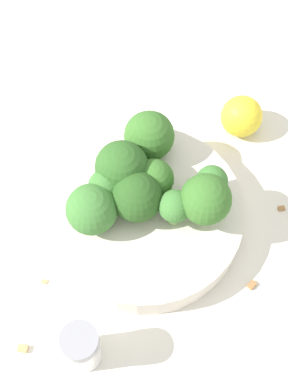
% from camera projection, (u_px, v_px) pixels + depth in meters
% --- Properties ---
extents(ground_plane, '(3.00, 3.00, 0.00)m').
position_uv_depth(ground_plane, '(144.00, 221.00, 0.60)').
color(ground_plane, silver).
extents(bowl, '(0.22, 0.22, 0.03)m').
position_uv_depth(bowl, '(144.00, 214.00, 0.59)').
color(bowl, silver).
rests_on(bowl, ground_plane).
extents(broccoli_floret_0, '(0.05, 0.05, 0.06)m').
position_uv_depth(broccoli_floret_0, '(135.00, 195.00, 0.54)').
color(broccoli_floret_0, '#8EB770').
rests_on(broccoli_floret_0, bowl).
extents(broccoli_floret_1, '(0.05, 0.05, 0.07)m').
position_uv_depth(broccoli_floret_1, '(206.00, 200.00, 0.53)').
color(broccoli_floret_1, '#84AD66').
rests_on(broccoli_floret_1, bowl).
extents(broccoli_floret_2, '(0.04, 0.04, 0.05)m').
position_uv_depth(broccoli_floret_2, '(105.00, 187.00, 0.55)').
color(broccoli_floret_2, '#7A9E5B').
rests_on(broccoli_floret_2, bowl).
extents(broccoli_floret_3, '(0.05, 0.05, 0.06)m').
position_uv_depth(broccoli_floret_3, '(92.00, 210.00, 0.54)').
color(broccoli_floret_3, '#8EB770').
rests_on(broccoli_floret_3, bowl).
extents(broccoli_floret_4, '(0.06, 0.06, 0.07)m').
position_uv_depth(broccoli_floret_4, '(122.00, 168.00, 0.55)').
color(broccoli_floret_4, '#84AD66').
rests_on(broccoli_floret_4, bowl).
extents(broccoli_floret_5, '(0.06, 0.06, 0.06)m').
position_uv_depth(broccoli_floret_5, '(149.00, 136.00, 0.58)').
color(broccoli_floret_5, '#8EB770').
rests_on(broccoli_floret_5, bowl).
extents(broccoli_floret_6, '(0.04, 0.04, 0.05)m').
position_uv_depth(broccoli_floret_6, '(154.00, 180.00, 0.56)').
color(broccoli_floret_6, '#84AD66').
rests_on(broccoli_floret_6, bowl).
extents(broccoli_floret_7, '(0.03, 0.03, 0.05)m').
position_uv_depth(broccoli_floret_7, '(211.00, 183.00, 0.55)').
color(broccoli_floret_7, '#8EB770').
rests_on(broccoli_floret_7, bowl).
extents(broccoli_floret_8, '(0.03, 0.03, 0.05)m').
position_uv_depth(broccoli_floret_8, '(175.00, 207.00, 0.54)').
color(broccoli_floret_8, '#7A9E5B').
rests_on(broccoli_floret_8, bowl).
extents(pepper_shaker, '(0.04, 0.04, 0.06)m').
position_uv_depth(pepper_shaker, '(82.00, 347.00, 0.50)').
color(pepper_shaker, silver).
rests_on(pepper_shaker, ground_plane).
extents(lemon_wedge, '(0.05, 0.05, 0.05)m').
position_uv_depth(lemon_wedge, '(241.00, 116.00, 0.64)').
color(lemon_wedge, yellow).
rests_on(lemon_wedge, ground_plane).
extents(almond_crumb_0, '(0.01, 0.01, 0.01)m').
position_uv_depth(almond_crumb_0, '(44.00, 281.00, 0.56)').
color(almond_crumb_0, tan).
rests_on(almond_crumb_0, ground_plane).
extents(almond_crumb_1, '(0.01, 0.01, 0.01)m').
position_uv_depth(almond_crumb_1, '(22.00, 348.00, 0.53)').
color(almond_crumb_1, tan).
rests_on(almond_crumb_1, ground_plane).
extents(almond_crumb_2, '(0.01, 0.01, 0.01)m').
position_uv_depth(almond_crumb_2, '(252.00, 284.00, 0.56)').
color(almond_crumb_2, olive).
rests_on(almond_crumb_2, ground_plane).
extents(almond_crumb_3, '(0.01, 0.01, 0.01)m').
position_uv_depth(almond_crumb_3, '(152.00, 122.00, 0.66)').
color(almond_crumb_3, tan).
rests_on(almond_crumb_3, ground_plane).
extents(almond_crumb_4, '(0.01, 0.01, 0.01)m').
position_uv_depth(almond_crumb_4, '(282.00, 208.00, 0.61)').
color(almond_crumb_4, olive).
rests_on(almond_crumb_4, ground_plane).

